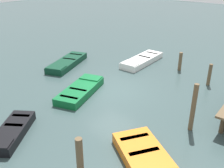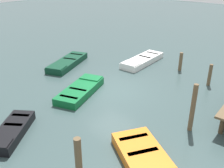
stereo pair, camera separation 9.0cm
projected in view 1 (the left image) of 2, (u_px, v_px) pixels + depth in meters
ground_plane at (112, 90)px, 14.63m from camera, size 80.00×80.00×0.00m
rowboat_black at (12, 132)px, 10.57m from camera, size 2.80×2.36×0.46m
rowboat_white at (142, 60)px, 18.49m from camera, size 4.05×1.39×0.46m
rowboat_green at (81, 90)px, 14.08m from camera, size 3.71×2.31×0.46m
rowboat_dark_green at (67, 63)px, 18.03m from camera, size 4.12×2.53×0.46m
rowboat_orange at (147, 160)px, 9.02m from camera, size 3.02×3.56×0.46m
mooring_piling_near_left at (193, 108)px, 10.63m from camera, size 0.20×0.20×2.16m
mooring_piling_far_right at (209, 75)px, 14.92m from camera, size 0.20×0.20×1.31m
mooring_piling_mid_right at (180, 61)px, 17.08m from camera, size 0.22×0.22×1.24m
mooring_piling_mid_left at (80, 160)px, 8.17m from camera, size 0.23×0.23×1.64m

